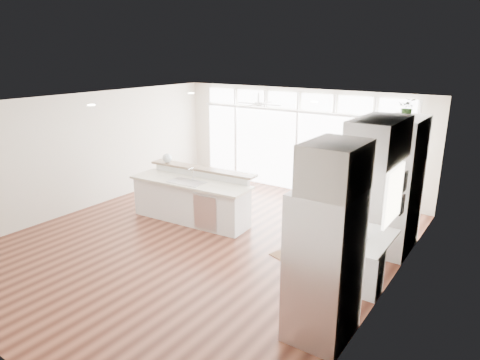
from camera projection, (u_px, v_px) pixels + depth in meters
The scene contains 23 objects.
floor at pixel (203, 241), 8.45m from camera, with size 7.00×8.00×0.02m, color #431E14.
ceiling at pixel (199, 103), 7.66m from camera, with size 7.00×8.00×0.02m, color white.
wall_back at pixel (298, 140), 11.21m from camera, with size 7.00×0.04×2.70m, color beige.
wall_left at pixel (85, 152), 9.95m from camera, with size 0.04×8.00×2.70m, color beige.
wall_right at pixel (389, 214), 6.16m from camera, with size 0.04×8.00×2.70m, color beige.
glass_wall at pixel (297, 152), 11.25m from camera, with size 5.80×0.06×2.08m, color white.
transom_row at pixel (299, 101), 10.86m from camera, with size 5.90×0.06×0.40m, color white.
desk_window at pixel (394, 195), 6.36m from camera, with size 0.04×0.85×0.85m, color silver.
ceiling_fan at pixel (258, 100), 10.21m from camera, with size 1.16×1.16×0.32m, color silver.
recessed_lights at pixel (206, 103), 7.83m from camera, with size 3.40×3.00×0.02m, color white.
oven_cabinet at pixel (399, 186), 7.78m from camera, with size 0.64×1.20×2.50m, color white.
desk_nook at pixel (365, 260), 6.87m from camera, with size 0.72×1.30×0.76m, color white.
upper_cabinets at pixel (379, 140), 6.28m from camera, with size 0.64×1.30×0.64m, color white.
refrigerator at pixel (324, 265), 5.40m from camera, with size 0.76×0.90×2.00m, color silver.
fridge_cabinet at pixel (335, 167), 4.99m from camera, with size 0.64×0.90×0.60m, color white.
framed_photos at pixel (403, 193), 6.89m from camera, with size 0.06×0.22×0.80m, color black.
kitchen_island at pixel (190, 197), 9.32m from camera, with size 2.79×1.05×1.11m, color white.
rug at pixel (300, 258), 7.73m from camera, with size 0.95×0.69×0.01m, color #361F11.
office_chair at pixel (343, 234), 7.69m from camera, with size 0.46×0.43×0.89m, color black.
fishbowl at pixel (167, 158), 9.92m from camera, with size 0.22×0.22×0.22m, color silver.
monitor at pixel (363, 225), 6.75m from camera, with size 0.08×0.48×0.40m, color black.
keyboard at pixel (352, 234), 6.90m from camera, with size 0.11×0.28×0.01m, color silver.
potted_plant at pixel (407, 110), 7.38m from camera, with size 0.30×0.33×0.26m, color #3B622A.
Camera 1 is at (4.99, -5.96, 3.60)m, focal length 32.00 mm.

